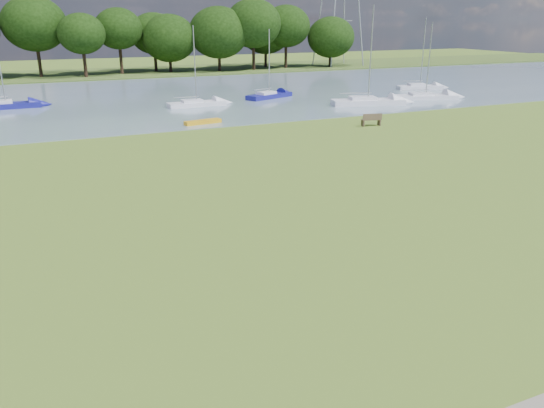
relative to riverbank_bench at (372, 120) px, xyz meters
name	(u,v)px	position (x,y,z in m)	size (l,w,h in m)	color
ground	(288,226)	(-16.17, -17.58, -0.53)	(220.00, 220.00, 0.00)	olive
river	(126,99)	(-16.17, 24.42, -0.53)	(220.00, 40.00, 0.10)	slate
far_bank	(94,75)	(-16.17, 54.42, -0.53)	(220.00, 20.00, 0.40)	#4C6626
riverbank_bench	(372,120)	(0.00, 0.00, 0.00)	(1.77, 0.79, 1.05)	brown
kayak	(203,122)	(-12.68, 6.42, -0.32)	(3.24, 0.76, 0.32)	gold
sailboat_0	(5,104)	(-28.22, 22.17, 0.01)	(6.44, 2.09, 8.12)	navy
sailboat_1	(196,102)	(-10.50, 15.93, -0.06)	(5.91, 1.86, 7.82)	white
sailboat_2	(367,100)	(5.96, 9.62, 0.03)	(7.77, 4.05, 9.75)	white
sailboat_4	(425,95)	(14.12, 10.47, -0.06)	(7.17, 3.83, 8.13)	white
sailboat_6	(269,94)	(-1.37, 18.26, -0.03)	(6.12, 3.83, 7.39)	navy
sailboat_8	(420,86)	(19.16, 17.70, -0.02)	(5.96, 3.13, 8.66)	white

